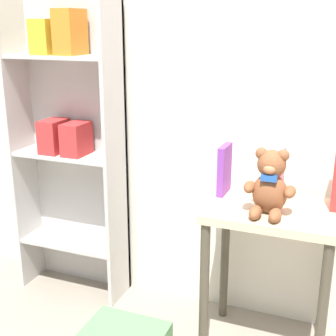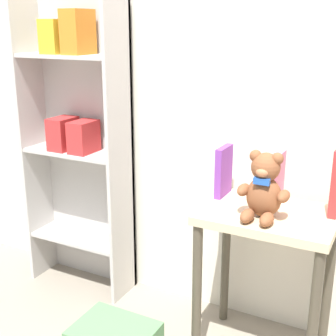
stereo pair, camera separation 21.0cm
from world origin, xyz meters
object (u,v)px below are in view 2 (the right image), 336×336
at_px(book_standing_purple, 224,171).
at_px(book_standing_pink, 277,179).
at_px(display_table, 267,243).
at_px(teddy_bear, 264,188).
at_px(bookshelf_side, 79,134).

distance_m(book_standing_purple, book_standing_pink, 0.24).
relative_size(display_table, book_standing_purple, 3.08).
xyz_separation_m(display_table, teddy_bear, (-0.01, -0.07, 0.26)).
distance_m(display_table, teddy_bear, 0.26).
xyz_separation_m(bookshelf_side, book_standing_purple, (0.83, -0.06, -0.06)).
height_order(bookshelf_side, teddy_bear, bookshelf_side).
height_order(bookshelf_side, book_standing_purple, bookshelf_side).
bearing_deg(bookshelf_side, book_standing_pink, -3.27).
xyz_separation_m(display_table, book_standing_pink, (0.00, 0.10, 0.25)).
bearing_deg(book_standing_pink, display_table, -89.76).
relative_size(bookshelf_side, display_table, 2.26).
distance_m(bookshelf_side, book_standing_pink, 1.07).
relative_size(display_table, teddy_bear, 2.55).
bearing_deg(book_standing_purple, bookshelf_side, 176.44).
height_order(teddy_bear, book_standing_purple, teddy_bear).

